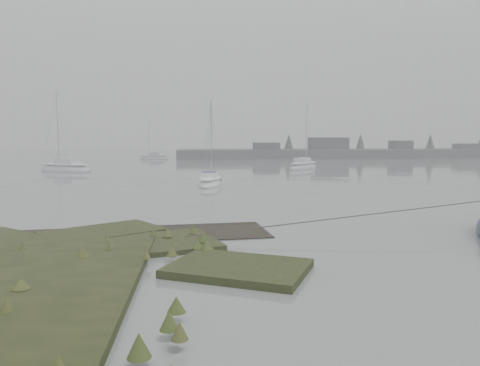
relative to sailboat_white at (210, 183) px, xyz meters
name	(u,v)px	position (x,y,z in m)	size (l,w,h in m)	color
ground	(205,175)	(-0.25, 8.83, -0.20)	(160.00, 160.00, 0.00)	slate
far_shoreline	(368,152)	(26.60, 40.73, 0.65)	(60.00, 8.00, 4.15)	#4C4F51
sailboat_white	(210,183)	(0.00, 0.00, 0.00)	(2.32, 4.87, 6.60)	silver
sailboat_far_a	(65,169)	(-14.18, 14.46, 0.06)	(6.38, 4.71, 8.69)	silver
sailboat_far_b	(303,167)	(10.43, 16.14, 0.04)	(4.82, 5.46, 7.78)	#ADB2B7
sailboat_far_c	(154,158)	(-7.81, 39.38, 0.00)	(4.99, 2.74, 6.70)	#AFB3B9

